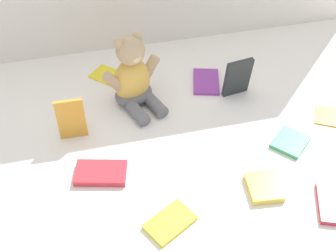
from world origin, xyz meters
TOP-DOWN VIEW (x-y plane):
  - ground_plane at (0.00, 0.00)m, footprint 3.20×3.20m
  - teddy_bear at (-0.08, 0.14)m, footprint 0.20×0.20m
  - book_case_0 at (-0.07, -0.33)m, footprint 0.14×0.12m
  - book_case_1 at (0.19, -0.29)m, footprint 0.09×0.10m
  - book_case_2 at (-0.22, -0.14)m, footprint 0.15×0.11m
  - book_case_3 at (-0.14, 0.28)m, footprint 0.14×0.14m
  - book_case_5 at (0.17, 0.17)m, footprint 0.12×0.15m
  - book_case_6 at (0.51, -0.09)m, footprint 0.15×0.13m
  - book_case_7 at (-0.28, 0.02)m, footprint 0.08×0.02m
  - book_case_9 at (0.25, 0.09)m, footprint 0.09×0.04m
  - book_case_10 at (0.32, -0.15)m, footprint 0.13×0.13m

SIDE VIEW (x-z plane):
  - ground_plane at x=0.00m, z-range 0.00..0.00m
  - book_case_3 at x=-0.14m, z-range 0.00..0.01m
  - book_case_6 at x=0.51m, z-range 0.00..0.01m
  - book_case_5 at x=0.17m, z-range 0.00..0.01m
  - book_case_0 at x=-0.07m, z-range 0.00..0.01m
  - book_case_10 at x=0.32m, z-range 0.00..0.01m
  - book_case_1 at x=0.19m, z-range 0.00..0.02m
  - book_case_2 at x=-0.22m, z-range 0.00..0.02m
  - book_case_9 at x=0.25m, z-range 0.00..0.13m
  - book_case_7 at x=-0.28m, z-range 0.00..0.13m
  - teddy_bear at x=-0.08m, z-range -0.03..0.21m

